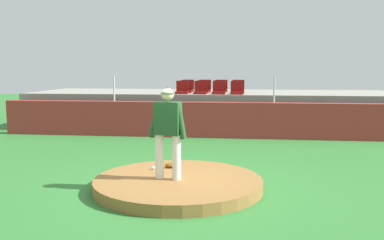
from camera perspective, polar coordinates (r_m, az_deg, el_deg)
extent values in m
plane|color=#317732|center=(8.47, -1.91, -9.43)|extent=(60.00, 60.00, 0.00)
cylinder|color=olive|center=(8.44, -1.91, -8.71)|extent=(3.37, 3.37, 0.22)
cylinder|color=silver|center=(8.33, -4.48, -4.98)|extent=(0.17, 0.17, 0.89)
cylinder|color=silver|center=(8.20, -2.13, -5.15)|extent=(0.17, 0.17, 0.89)
cube|color=#1E4723|center=(8.14, -3.35, 0.24)|extent=(0.55, 0.35, 0.65)
cylinder|color=#1E4723|center=(8.24, -5.08, 0.04)|extent=(0.31, 0.17, 0.73)
cylinder|color=#1E4723|center=(8.05, -1.58, -0.09)|extent=(0.26, 0.16, 0.73)
sphere|color=beige|center=(8.10, -3.37, 3.51)|extent=(0.25, 0.25, 0.25)
cone|color=#1E4723|center=(8.09, -3.38, 4.12)|extent=(0.33, 0.33, 0.14)
sphere|color=white|center=(9.15, -5.32, -6.52)|extent=(0.07, 0.07, 0.07)
ellipsoid|color=brown|center=(9.27, -2.82, -6.21)|extent=(0.34, 0.26, 0.11)
cube|color=#9E322E|center=(14.66, 2.02, 0.04)|extent=(14.83, 0.40, 1.25)
cylinder|color=silver|center=(15.23, -10.64, 4.27)|extent=(0.06, 0.06, 0.91)
cylinder|color=silver|center=(14.55, 11.21, 4.13)|extent=(0.06, 0.06, 0.91)
cube|color=gray|center=(17.58, 2.87, 1.53)|extent=(14.82, 4.42, 1.45)
cube|color=maroon|center=(15.91, -1.40, 3.77)|extent=(0.48, 0.44, 0.10)
cube|color=maroon|center=(16.08, -1.30, 4.70)|extent=(0.48, 0.08, 0.40)
cube|color=maroon|center=(15.81, 1.15, 3.75)|extent=(0.48, 0.44, 0.10)
cube|color=maroon|center=(15.97, 1.22, 4.68)|extent=(0.48, 0.08, 0.40)
cube|color=maroon|center=(15.73, 3.68, 3.72)|extent=(0.48, 0.44, 0.10)
cube|color=maroon|center=(15.89, 3.73, 4.66)|extent=(0.48, 0.08, 0.40)
cube|color=maroon|center=(15.70, 6.18, 3.69)|extent=(0.48, 0.44, 0.10)
cube|color=maroon|center=(15.87, 6.20, 4.63)|extent=(0.48, 0.08, 0.40)
cube|color=maroon|center=(16.80, -0.86, 3.94)|extent=(0.48, 0.44, 0.10)
cube|color=maroon|center=(16.96, -0.78, 4.82)|extent=(0.48, 0.08, 0.40)
cube|color=maroon|center=(16.70, 1.49, 3.92)|extent=(0.48, 0.44, 0.10)
cube|color=maroon|center=(16.87, 1.55, 4.80)|extent=(0.48, 0.08, 0.40)
cube|color=maroon|center=(16.62, 3.79, 3.89)|extent=(0.48, 0.44, 0.10)
cube|color=maroon|center=(16.79, 3.83, 4.78)|extent=(0.48, 0.08, 0.40)
cube|color=maroon|center=(16.59, 6.35, 3.86)|extent=(0.48, 0.44, 0.10)
cube|color=maroon|center=(16.75, 6.37, 4.75)|extent=(0.48, 0.08, 0.40)
cube|color=maroon|center=(17.65, -0.57, 4.09)|extent=(0.48, 0.44, 0.10)
cube|color=maroon|center=(17.82, -0.50, 4.92)|extent=(0.48, 0.08, 0.40)
cube|color=maroon|center=(17.59, 1.79, 4.07)|extent=(0.48, 0.44, 0.10)
cube|color=maroon|center=(17.75, 1.85, 4.91)|extent=(0.48, 0.08, 0.40)
cube|color=maroon|center=(17.53, 4.06, 4.05)|extent=(0.48, 0.44, 0.10)
cube|color=maroon|center=(17.70, 4.10, 4.89)|extent=(0.48, 0.08, 0.40)
cube|color=maroon|center=(17.49, 6.39, 4.02)|extent=(0.48, 0.44, 0.10)
cube|color=maroon|center=(17.66, 6.41, 4.86)|extent=(0.48, 0.08, 0.40)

